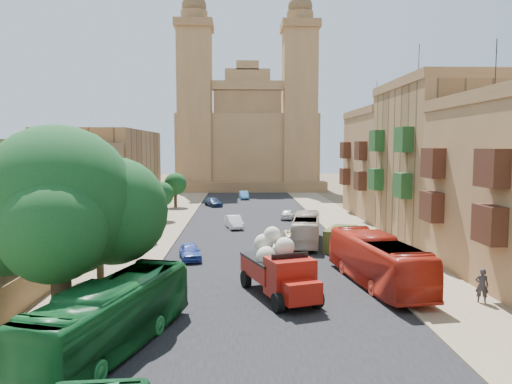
{
  "coord_description": "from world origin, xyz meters",
  "views": [
    {
      "loc": [
        -1.46,
        -18.22,
        8.03
      ],
      "look_at": [
        0.0,
        26.0,
        4.0
      ],
      "focal_mm": 35.0,
      "sensor_mm": 36.0,
      "label": 1
    }
  ],
  "objects": [
    {
      "name": "ground",
      "position": [
        0.0,
        0.0,
        0.0
      ],
      "size": [
        260.0,
        260.0,
        0.0
      ],
      "primitive_type": "plane",
      "color": "brown"
    },
    {
      "name": "road_surface",
      "position": [
        0.0,
        30.0,
        0.01
      ],
      "size": [
        14.0,
        140.0,
        0.01
      ],
      "primitive_type": "cube",
      "color": "black",
      "rests_on": "ground"
    },
    {
      "name": "sidewalk_east",
      "position": [
        9.5,
        30.0,
        0.01
      ],
      "size": [
        5.0,
        140.0,
        0.01
      ],
      "primitive_type": "cube",
      "color": "#7E6A52",
      "rests_on": "ground"
    },
    {
      "name": "sidewalk_west",
      "position": [
        -9.5,
        30.0,
        0.01
      ],
      "size": [
        5.0,
        140.0,
        0.01
      ],
      "primitive_type": "cube",
      "color": "#7E6A52",
      "rests_on": "ground"
    },
    {
      "name": "kerb_east",
      "position": [
        7.0,
        30.0,
        0.06
      ],
      "size": [
        0.25,
        140.0,
        0.12
      ],
      "primitive_type": "cube",
      "color": "#7E6A52",
      "rests_on": "ground"
    },
    {
      "name": "kerb_west",
      "position": [
        -7.0,
        30.0,
        0.06
      ],
      "size": [
        0.25,
        140.0,
        0.12
      ],
      "primitive_type": "cube",
      "color": "#7E6A52",
      "rests_on": "ground"
    },
    {
      "name": "townhouse_c",
      "position": [
        15.95,
        25.0,
        6.91
      ],
      "size": [
        9.0,
        14.0,
        17.4
      ],
      "color": "olive",
      "rests_on": "ground"
    },
    {
      "name": "townhouse_d",
      "position": [
        15.95,
        39.0,
        6.16
      ],
      "size": [
        9.0,
        14.0,
        15.9
      ],
      "color": "olive",
      "rests_on": "ground"
    },
    {
      "name": "west_wall",
      "position": [
        -12.5,
        20.0,
        0.9
      ],
      "size": [
        1.0,
        40.0,
        1.8
      ],
      "primitive_type": "cube",
      "color": "olive",
      "rests_on": "ground"
    },
    {
      "name": "west_building_low",
      "position": [
        -18.0,
        18.0,
        4.2
      ],
      "size": [
        10.0,
        28.0,
        8.4
      ],
      "primitive_type": "cube",
      "color": "brown",
      "rests_on": "ground"
    },
    {
      "name": "west_building_mid",
      "position": [
        -18.0,
        44.0,
        5.0
      ],
      "size": [
        10.0,
        22.0,
        10.0
      ],
      "primitive_type": "cube",
      "color": "olive",
      "rests_on": "ground"
    },
    {
      "name": "church",
      "position": [
        -0.0,
        78.61,
        9.52
      ],
      "size": [
        28.0,
        22.5,
        36.3
      ],
      "color": "olive",
      "rests_on": "ground"
    },
    {
      "name": "ficus_tree",
      "position": [
        -9.42,
        4.01,
        5.33
      ],
      "size": [
        9.02,
        8.3,
        9.02
      ],
      "color": "#362A1B",
      "rests_on": "ground"
    },
    {
      "name": "street_tree_a",
      "position": [
        -10.0,
        12.0,
        3.28
      ],
      "size": [
        3.19,
        3.19,
        4.91
      ],
      "color": "#362A1B",
      "rests_on": "ground"
    },
    {
      "name": "street_tree_b",
      "position": [
        -10.0,
        24.0,
        2.91
      ],
      "size": [
        2.84,
        2.84,
        4.37
      ],
      "color": "#362A1B",
      "rests_on": "ground"
    },
    {
      "name": "street_tree_c",
      "position": [
        -10.0,
        36.0,
        2.83
      ],
      "size": [
        2.76,
        2.76,
        4.25
      ],
      "color": "#362A1B",
      "rests_on": "ground"
    },
    {
      "name": "street_tree_d",
      "position": [
        -10.0,
        48.0,
        3.06
      ],
      "size": [
        2.98,
        2.98,
        4.58
      ],
      "color": "#362A1B",
      "rests_on": "ground"
    },
    {
      "name": "red_truck",
      "position": [
        0.64,
        7.86,
        1.61
      ],
      "size": [
        4.18,
        6.64,
        3.67
      ],
      "color": "maroon",
      "rests_on": "ground"
    },
    {
      "name": "olive_pickup",
      "position": [
        6.42,
        20.0,
        0.83
      ],
      "size": [
        3.32,
        4.49,
        1.7
      ],
      "color": "#3E4B1C",
      "rests_on": "ground"
    },
    {
      "name": "bus_green_north",
      "position": [
        -6.5,
        1.0,
        1.39
      ],
      "size": [
        5.07,
        10.26,
        2.79
      ],
      "primitive_type": "imported",
      "rotation": [
        0.0,
        0.0,
        -0.29
      ],
      "color": "#145D27",
      "rests_on": "ground"
    },
    {
      "name": "bus_red_east",
      "position": [
        6.5,
        9.9,
        1.45
      ],
      "size": [
        3.78,
        10.62,
        2.9
      ],
      "primitive_type": "imported",
      "rotation": [
        0.0,
        0.0,
        3.27
      ],
      "color": "red",
      "rests_on": "ground"
    },
    {
      "name": "bus_cream_east",
      "position": [
        4.04,
        22.38,
        1.23
      ],
      "size": [
        3.49,
        9.03,
        2.45
      ],
      "primitive_type": "imported",
      "rotation": [
        0.0,
        0.0,
        2.98
      ],
      "color": "beige",
      "rests_on": "ground"
    },
    {
      "name": "car_blue_a",
      "position": [
        -5.0,
        16.85,
        0.59
      ],
      "size": [
        2.06,
        3.67,
        1.18
      ],
      "primitive_type": "imported",
      "rotation": [
        0.0,
        0.0,
        0.2
      ],
      "color": "#324DAF",
      "rests_on": "ground"
    },
    {
      "name": "car_white_a",
      "position": [
        -2.03,
        30.5,
        0.62
      ],
      "size": [
        2.07,
        3.96,
        1.24
      ],
      "primitive_type": "imported",
      "rotation": [
        0.0,
        0.0,
        0.21
      ],
      "color": "white",
      "rests_on": "ground"
    },
    {
      "name": "car_cream",
      "position": [
        3.27,
        23.43,
        0.57
      ],
      "size": [
        2.06,
        4.21,
        1.15
      ],
      "primitive_type": "imported",
      "rotation": [
        0.0,
        0.0,
        3.1
      ],
      "color": "#FDE9AD",
      "rests_on": "ground"
    },
    {
      "name": "car_dkblue",
      "position": [
        -5.0,
        48.76,
        0.55
      ],
      "size": [
        2.98,
        4.12,
        1.11
      ],
      "primitive_type": "imported",
      "rotation": [
        0.0,
        0.0,
        0.42
      ],
      "color": "#17274C",
      "rests_on": "ground"
    },
    {
      "name": "car_white_b",
      "position": [
        3.91,
        36.53,
        0.56
      ],
      "size": [
        2.12,
        3.49,
        1.11
      ],
      "primitive_type": "imported",
      "rotation": [
        0.0,
        0.0,
        2.88
      ],
      "color": "white",
      "rests_on": "ground"
    },
    {
      "name": "car_blue_b",
      "position": [
        -0.81,
        57.92,
        0.62
      ],
      "size": [
        1.6,
        3.83,
        1.23
      ],
      "primitive_type": "imported",
      "rotation": [
        0.0,
        0.0,
        0.08
      ],
      "color": "#4187C6",
      "rests_on": "ground"
    },
    {
      "name": "pedestrian_a",
      "position": [
        11.0,
        6.48,
        0.9
      ],
      "size": [
        0.76,
        0.63,
        1.8
      ],
      "primitive_type": "imported",
      "rotation": [
        0.0,
        0.0,
        2.8
      ],
      "color": "#2B292C",
      "rests_on": "ground"
    },
    {
      "name": "pedestrian_c",
      "position": [
        8.21,
        11.47,
        0.87
      ],
      "size": [
        0.56,
        1.07,
        1.74
      ],
      "primitive_type": "imported",
      "rotation": [
        0.0,
        0.0,
        4.85
      ],
      "color": "#39393B",
      "rests_on": "ground"
    }
  ]
}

